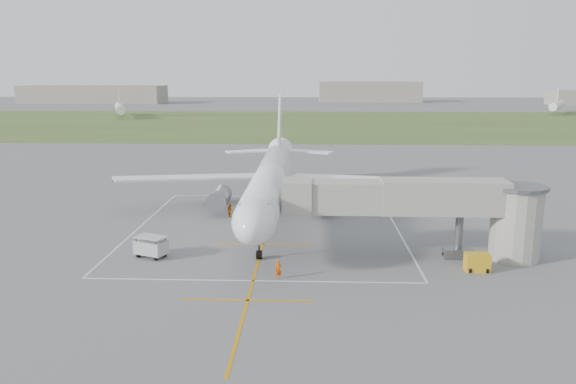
{
  "coord_description": "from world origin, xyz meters",
  "views": [
    {
      "loc": [
        4.49,
        -62.74,
        16.37
      ],
      "look_at": [
        2.21,
        -4.0,
        4.0
      ],
      "focal_mm": 35.0,
      "sensor_mm": 36.0,
      "label": 1
    }
  ],
  "objects_px": {
    "airliner": "(270,180)",
    "ramp_worker_nose": "(278,270)",
    "jet_bridge": "(435,207)",
    "ramp_worker_wing": "(230,210)",
    "gpu_unit": "(477,262)",
    "baggage_cart": "(151,247)"
  },
  "relations": [
    {
      "from": "jet_bridge",
      "to": "ramp_worker_wing",
      "type": "xyz_separation_m",
      "value": [
        -20.46,
        14.09,
        -3.95
      ]
    },
    {
      "from": "baggage_cart",
      "to": "ramp_worker_nose",
      "type": "relative_size",
      "value": 2.05
    },
    {
      "from": "gpu_unit",
      "to": "ramp_worker_nose",
      "type": "relative_size",
      "value": 1.3
    },
    {
      "from": "airliner",
      "to": "baggage_cart",
      "type": "bearing_deg",
      "value": -123.19
    },
    {
      "from": "airliner",
      "to": "gpu_unit",
      "type": "bearing_deg",
      "value": -43.3
    },
    {
      "from": "ramp_worker_nose",
      "to": "ramp_worker_wing",
      "type": "distance_m",
      "value": 21.18
    },
    {
      "from": "airliner",
      "to": "gpu_unit",
      "type": "distance_m",
      "value": 26.03
    },
    {
      "from": "ramp_worker_nose",
      "to": "jet_bridge",
      "type": "bearing_deg",
      "value": 2.41
    },
    {
      "from": "airliner",
      "to": "ramp_worker_nose",
      "type": "height_order",
      "value": "airliner"
    },
    {
      "from": "airliner",
      "to": "ramp_worker_nose",
      "type": "relative_size",
      "value": 29.52
    },
    {
      "from": "airliner",
      "to": "ramp_worker_nose",
      "type": "bearing_deg",
      "value": -84.29
    },
    {
      "from": "airliner",
      "to": "ramp_worker_wing",
      "type": "height_order",
      "value": "airliner"
    },
    {
      "from": "airliner",
      "to": "ramp_worker_wing",
      "type": "xyz_separation_m",
      "value": [
        -4.74,
        -0.16,
        -3.6
      ]
    },
    {
      "from": "airliner",
      "to": "ramp_worker_wing",
      "type": "relative_size",
      "value": 29.51
    },
    {
      "from": "baggage_cart",
      "to": "ramp_worker_nose",
      "type": "height_order",
      "value": "baggage_cart"
    },
    {
      "from": "baggage_cart",
      "to": "ramp_worker_nose",
      "type": "xyz_separation_m",
      "value": [
        11.89,
        -5.14,
        -0.21
      ]
    },
    {
      "from": "airliner",
      "to": "ramp_worker_wing",
      "type": "distance_m",
      "value": 5.95
    },
    {
      "from": "jet_bridge",
      "to": "ramp_worker_nose",
      "type": "bearing_deg",
      "value": -156.4
    },
    {
      "from": "airliner",
      "to": "jet_bridge",
      "type": "bearing_deg",
      "value": -42.19
    },
    {
      "from": "gpu_unit",
      "to": "ramp_worker_wing",
      "type": "bearing_deg",
      "value": 144.59
    },
    {
      "from": "jet_bridge",
      "to": "gpu_unit",
      "type": "relative_size",
      "value": 11.4
    },
    {
      "from": "jet_bridge",
      "to": "ramp_worker_nose",
      "type": "distance_m",
      "value": 15.46
    }
  ]
}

